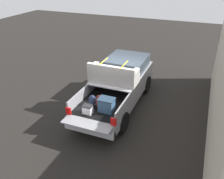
% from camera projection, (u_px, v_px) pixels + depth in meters
% --- Properties ---
extents(ground_plane, '(40.00, 40.00, 0.00)m').
position_uv_depth(ground_plane, '(117.00, 105.00, 10.90)').
color(ground_plane, black).
extents(pickup_truck, '(6.05, 2.06, 2.23)m').
position_uv_depth(pickup_truck, '(120.00, 83.00, 10.75)').
color(pickup_truck, gray).
rests_on(pickup_truck, ground_plane).
extents(building_facade, '(10.11, 0.36, 3.76)m').
position_uv_depth(building_facade, '(222.00, 87.00, 8.38)').
color(building_facade, beige).
rests_on(building_facade, ground_plane).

